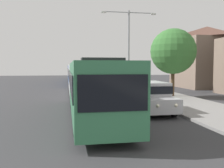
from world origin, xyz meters
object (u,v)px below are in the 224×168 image
(bus_lead, at_px, (94,87))
(bus_middle, at_px, (76,74))
(streetlamp_mid, at_px, (129,42))
(roadside_tree, at_px, (173,51))
(bus_second_in_line, at_px, (81,78))
(white_suv, at_px, (151,96))
(bus_fourth_in_line, at_px, (74,72))

(bus_lead, bearing_deg, bus_middle, 90.00)
(streetlamp_mid, distance_m, roadside_tree, 6.58)
(bus_second_in_line, bearing_deg, streetlamp_mid, 9.57)
(white_suv, relative_size, roadside_tree, 0.81)
(bus_lead, xyz_separation_m, bus_second_in_line, (0.00, 12.80, 0.00))
(bus_middle, xyz_separation_m, streetlamp_mid, (5.40, -12.25, 3.88))
(bus_fourth_in_line, height_order, streetlamp_mid, streetlamp_mid)
(bus_second_in_line, distance_m, white_suv, 12.44)
(streetlamp_mid, xyz_separation_m, roadside_tree, (2.76, -5.82, -1.34))
(bus_second_in_line, distance_m, bus_fourth_in_line, 26.38)
(streetlamp_mid, bearing_deg, bus_middle, 113.78)
(bus_fourth_in_line, xyz_separation_m, white_suv, (3.70, -38.24, -0.66))
(white_suv, distance_m, roadside_tree, 8.86)
(bus_second_in_line, bearing_deg, white_suv, -72.68)
(bus_middle, xyz_separation_m, roadside_tree, (8.15, -18.07, 2.54))
(bus_middle, relative_size, bus_fourth_in_line, 1.03)
(bus_second_in_line, bearing_deg, roadside_tree, -31.05)
(bus_lead, bearing_deg, bus_second_in_line, 90.00)
(bus_fourth_in_line, relative_size, white_suv, 2.42)
(bus_fourth_in_line, bearing_deg, white_suv, -84.48)
(roadside_tree, bearing_deg, streetlamp_mid, 115.34)
(bus_fourth_in_line, bearing_deg, bus_lead, -90.00)
(bus_lead, distance_m, bus_fourth_in_line, 39.18)
(bus_middle, height_order, streetlamp_mid, streetlamp_mid)
(white_suv, bearing_deg, bus_lead, -165.72)
(roadside_tree, bearing_deg, bus_second_in_line, 148.95)
(bus_lead, bearing_deg, roadside_tree, 44.07)
(bus_fourth_in_line, distance_m, streetlamp_mid, 26.32)
(bus_second_in_line, xyz_separation_m, white_suv, (3.70, -11.86, -0.66))
(bus_lead, bearing_deg, bus_fourth_in_line, 90.00)
(white_suv, height_order, streetlamp_mid, streetlamp_mid)
(bus_lead, relative_size, bus_fourth_in_line, 1.02)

